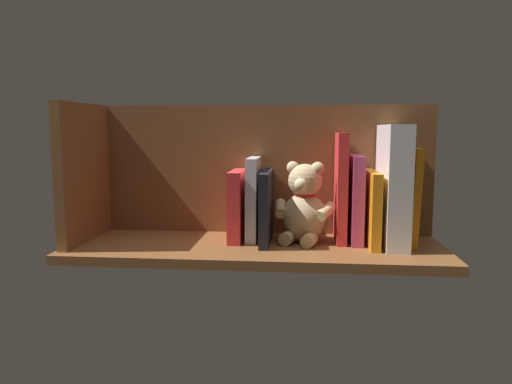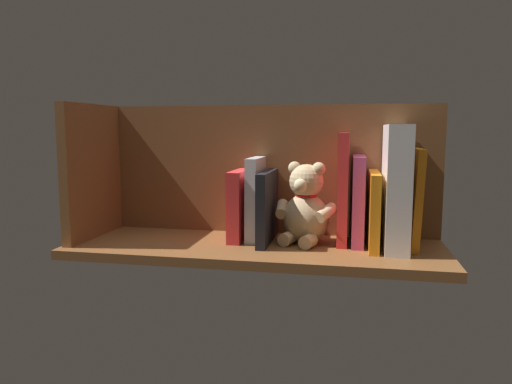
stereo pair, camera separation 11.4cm
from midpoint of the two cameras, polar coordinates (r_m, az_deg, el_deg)
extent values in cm
cube|color=brown|center=(116.71, 2.82, -6.69)|extent=(89.02, 31.41, 2.20)
cube|color=brown|center=(126.98, 3.77, 2.65)|extent=(89.02, 1.50, 33.67)
cube|color=brown|center=(127.06, -16.47, 2.37)|extent=(2.40, 25.41, 33.67)
cube|color=orange|center=(119.40, 20.96, -0.69)|extent=(2.59, 15.41, 23.06)
cube|color=white|center=(116.23, 18.98, 0.54)|extent=(5.34, 19.57, 28.45)
cube|color=orange|center=(116.80, 16.52, -2.02)|extent=(2.23, 18.99, 17.57)
cube|color=#B23F72|center=(118.44, 14.76, -0.96)|extent=(2.83, 14.57, 21.17)
cube|color=red|center=(118.29, 13.05, 0.41)|extent=(2.41, 13.81, 26.58)
ellipsoid|color=#D1B284|center=(117.68, 8.71, -3.13)|extent=(13.76, 12.96, 11.94)
sphere|color=#D1B284|center=(116.39, 8.80, 1.26)|extent=(8.21, 8.21, 8.21)
sphere|color=#D1B284|center=(115.15, 10.28, 2.70)|extent=(3.17, 3.17, 3.17)
sphere|color=#D1B284|center=(117.14, 7.40, 2.83)|extent=(3.17, 3.17, 3.17)
sphere|color=beige|center=(113.18, 8.21, 0.78)|extent=(3.17, 3.17, 3.17)
cylinder|color=#D1B284|center=(114.21, 11.18, -2.44)|extent=(5.74, 6.38, 4.42)
cylinder|color=#D1B284|center=(117.89, 5.89, -2.03)|extent=(3.15, 6.03, 4.42)
cylinder|color=#D1B284|center=(113.02, 9.11, -5.84)|extent=(4.31, 5.20, 3.17)
cylinder|color=#D1B284|center=(114.79, 6.56, -5.59)|extent=(4.31, 5.20, 3.17)
torus|color=red|center=(116.78, 8.77, -0.34)|extent=(6.77, 6.77, 0.93)
cube|color=black|center=(117.05, 4.15, -1.78)|extent=(2.28, 19.24, 17.34)
cube|color=silver|center=(119.89, 2.67, -0.79)|extent=(2.81, 13.94, 20.48)
cube|color=red|center=(120.08, 0.77, -1.54)|extent=(3.20, 15.35, 17.28)
camera|label=1|loc=(0.06, -87.14, 0.37)|focal=33.73mm
camera|label=2|loc=(0.06, 92.86, -0.37)|focal=33.73mm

